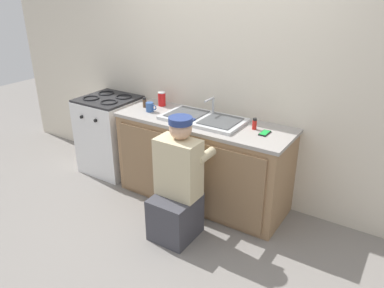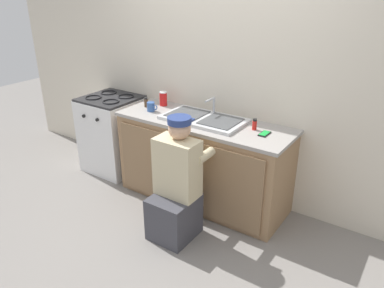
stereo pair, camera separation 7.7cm
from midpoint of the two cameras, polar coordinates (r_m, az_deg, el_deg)
ground_plane at (r=3.80m, az=-0.27°, el=-10.23°), size 12.00×12.00×0.00m
back_wall at (r=3.80m, az=5.32°, el=10.39°), size 6.00×0.10×2.50m
counter_cabinet at (r=3.80m, az=2.20°, el=-2.90°), size 1.73×0.62×0.84m
countertop at (r=3.63m, az=2.38°, el=3.35°), size 1.77×0.62×0.03m
sink_double_basin at (r=3.62m, az=2.41°, el=3.90°), size 0.80×0.44×0.19m
stove_range at (r=4.52m, az=-11.46°, el=1.58°), size 0.61×0.62×0.91m
plumber_person at (r=3.27m, az=-1.73°, el=-6.86°), size 0.42×0.61×1.10m
spice_bottle_red at (r=3.43m, az=10.15°, el=2.95°), size 0.04×0.04×0.10m
coffee_mug at (r=3.88m, az=-5.68°, el=5.67°), size 0.13×0.08×0.09m
soda_cup_red at (r=4.05m, az=-3.85°, el=6.91°), size 0.08×0.08×0.15m
cell_phone at (r=3.36m, az=11.64°, el=1.54°), size 0.07×0.14×0.01m
spice_bottle_pepper at (r=4.02m, az=-6.47°, el=6.33°), size 0.04×0.04×0.10m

